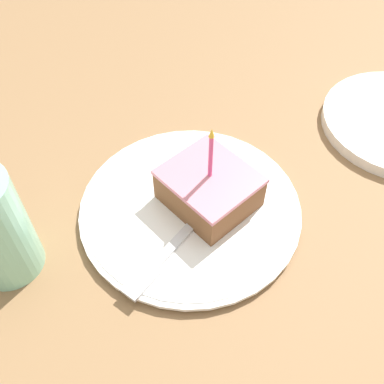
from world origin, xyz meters
TOP-DOWN VIEW (x-y plane):
  - ground_plane at (0.00, 0.00)m, footprint 2.40×2.40m
  - plate at (-0.00, -0.02)m, footprint 0.29×0.29m
  - cake_slice at (-0.02, -0.01)m, footprint 0.10×0.11m
  - fork at (0.07, 0.02)m, footprint 0.17×0.05m

SIDE VIEW (x-z plane):
  - ground_plane at x=0.00m, z-range -0.04..0.00m
  - plate at x=0.00m, z-range 0.00..0.01m
  - fork at x=0.07m, z-range 0.01..0.02m
  - cake_slice at x=-0.02m, z-range -0.03..0.10m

